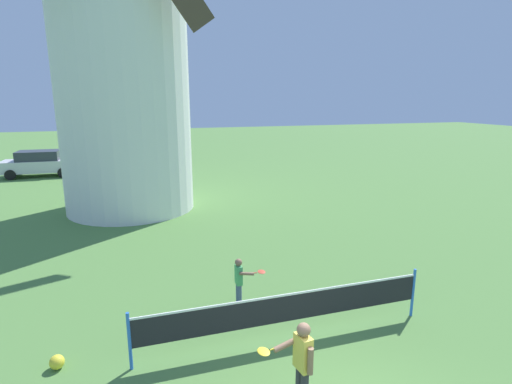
% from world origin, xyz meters
% --- Properties ---
extents(windmill, '(8.47, 6.01, 15.33)m').
position_xyz_m(windmill, '(-2.54, 13.46, 7.68)').
color(windmill, white).
rests_on(windmill, ground_plane).
extents(tennis_net, '(5.96, 0.06, 1.10)m').
position_xyz_m(tennis_net, '(0.21, 2.38, 0.69)').
color(tennis_net, blue).
rests_on(tennis_net, ground_plane).
extents(player_near, '(0.82, 0.47, 1.41)m').
position_xyz_m(player_near, '(-0.24, 0.70, 0.80)').
color(player_near, '#333338').
rests_on(player_near, ground_plane).
extents(player_far, '(0.68, 0.46, 1.12)m').
position_xyz_m(player_far, '(-0.30, 4.03, 0.64)').
color(player_far, slate).
rests_on(player_far, ground_plane).
extents(stray_ball, '(0.26, 0.26, 0.26)m').
position_xyz_m(stray_ball, '(-4.00, 2.80, 0.13)').
color(stray_ball, yellow).
rests_on(stray_ball, ground_plane).
extents(parked_car_silver, '(4.23, 2.02, 1.56)m').
position_xyz_m(parked_car_silver, '(-7.77, 22.81, 0.81)').
color(parked_car_silver, silver).
rests_on(parked_car_silver, ground_plane).
extents(parked_car_cream, '(3.92, 1.90, 1.56)m').
position_xyz_m(parked_car_cream, '(-2.00, 21.82, 0.81)').
color(parked_car_cream, silver).
rests_on(parked_car_cream, ground_plane).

